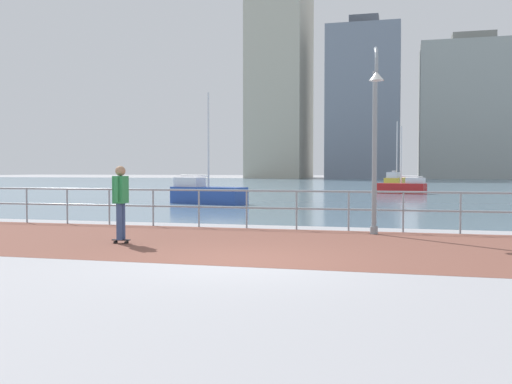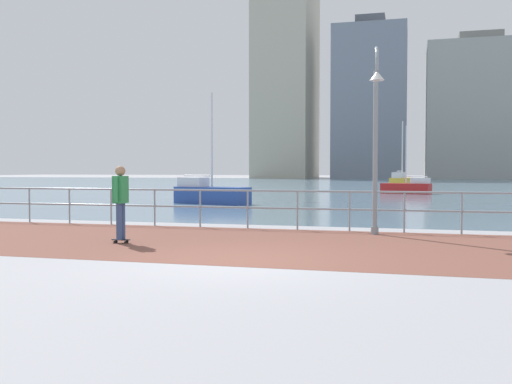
{
  "view_description": "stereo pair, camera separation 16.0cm",
  "coord_description": "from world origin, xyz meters",
  "px_view_note": "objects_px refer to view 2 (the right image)",
  "views": [
    {
      "loc": [
        2.78,
        -9.74,
        1.63
      ],
      "look_at": [
        -0.57,
        3.33,
        1.1
      ],
      "focal_mm": 40.33,
      "sensor_mm": 36.0,
      "label": 1
    },
    {
      "loc": [
        2.93,
        -9.7,
        1.63
      ],
      "look_at": [
        -0.57,
        3.33,
        1.1
      ],
      "focal_mm": 40.33,
      "sensor_mm": 36.0,
      "label": 2
    }
  ],
  "objects_px": {
    "lamppost": "(376,131)",
    "sailboat_ivory": "(408,187)",
    "sailboat_navy": "(210,193)",
    "sailboat_white": "(402,182)",
    "skateboarder": "(120,197)"
  },
  "relations": [
    {
      "from": "lamppost",
      "to": "sailboat_ivory",
      "type": "distance_m",
      "value": 25.34
    },
    {
      "from": "lamppost",
      "to": "skateboarder",
      "type": "distance_m",
      "value": 6.34
    },
    {
      "from": "lamppost",
      "to": "sailboat_navy",
      "type": "height_order",
      "value": "sailboat_navy"
    },
    {
      "from": "skateboarder",
      "to": "sailboat_ivory",
      "type": "distance_m",
      "value": 28.95
    },
    {
      "from": "sailboat_navy",
      "to": "sailboat_white",
      "type": "distance_m",
      "value": 27.47
    },
    {
      "from": "skateboarder",
      "to": "sailboat_ivory",
      "type": "relative_size",
      "value": 0.38
    },
    {
      "from": "sailboat_white",
      "to": "skateboarder",
      "type": "bearing_deg",
      "value": -97.66
    },
    {
      "from": "lamppost",
      "to": "sailboat_white",
      "type": "xyz_separation_m",
      "value": [
        0.12,
        37.38,
        -2.02
      ]
    },
    {
      "from": "sailboat_ivory",
      "to": "lamppost",
      "type": "bearing_deg",
      "value": -91.53
    },
    {
      "from": "sailboat_navy",
      "to": "sailboat_ivory",
      "type": "relative_size",
      "value": 1.15
    },
    {
      "from": "sailboat_ivory",
      "to": "sailboat_navy",
      "type": "bearing_deg",
      "value": -122.86
    },
    {
      "from": "skateboarder",
      "to": "sailboat_ivory",
      "type": "bearing_deg",
      "value": 78.04
    },
    {
      "from": "skateboarder",
      "to": "sailboat_white",
      "type": "bearing_deg",
      "value": 82.34
    },
    {
      "from": "lamppost",
      "to": "skateboarder",
      "type": "bearing_deg",
      "value": -150.05
    },
    {
      "from": "lamppost",
      "to": "sailboat_white",
      "type": "relative_size",
      "value": 0.8
    }
  ]
}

